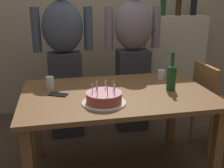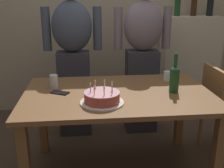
{
  "view_description": "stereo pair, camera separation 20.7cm",
  "coord_description": "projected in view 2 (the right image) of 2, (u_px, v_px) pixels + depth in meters",
  "views": [
    {
      "loc": [
        -0.46,
        -2.01,
        1.48
      ],
      "look_at": [
        -0.06,
        -0.09,
        0.84
      ],
      "focal_mm": 43.87,
      "sensor_mm": 36.0,
      "label": 1
    },
    {
      "loc": [
        -0.25,
        -2.05,
        1.48
      ],
      "look_at": [
        -0.06,
        -0.09,
        0.84
      ],
      "focal_mm": 43.87,
      "sensor_mm": 36.0,
      "label": 2
    }
  ],
  "objects": [
    {
      "name": "water_glass_far",
      "position": [
        54.0,
        81.0,
        2.29
      ],
      "size": [
        0.07,
        0.07,
        0.11
      ],
      "primitive_type": "cylinder",
      "color": "silver",
      "rests_on": "dining_table"
    },
    {
      "name": "dining_chair",
      "position": [
        221.0,
        104.0,
        2.53
      ],
      "size": [
        0.42,
        0.42,
        0.87
      ],
      "rotation": [
        0.0,
        0.0,
        1.57
      ],
      "color": "olive",
      "rests_on": "ground_plane"
    },
    {
      "name": "back_wall",
      "position": [
        104.0,
        10.0,
        3.48
      ],
      "size": [
        5.2,
        0.1,
        2.6
      ],
      "primitive_type": "cube",
      "color": "tan",
      "rests_on": "ground_plane"
    },
    {
      "name": "person_woman_cardigan",
      "position": [
        142.0,
        55.0,
        2.93
      ],
      "size": [
        0.61,
        0.27,
        1.66
      ],
      "rotation": [
        0.0,
        0.0,
        3.14
      ],
      "color": "#33333D",
      "rests_on": "ground_plane"
    },
    {
      "name": "birthday_cake",
      "position": [
        102.0,
        98.0,
        1.95
      ],
      "size": [
        0.32,
        0.32,
        0.16
      ],
      "color": "white",
      "rests_on": "dining_table"
    },
    {
      "name": "water_glass_near",
      "position": [
        167.0,
        76.0,
        2.48
      ],
      "size": [
        0.07,
        0.07,
        0.09
      ],
      "primitive_type": "cylinder",
      "color": "silver",
      "rests_on": "dining_table"
    },
    {
      "name": "shelf_cabinet",
      "position": [
        189.0,
        63.0,
        3.59
      ],
      "size": [
        0.73,
        0.3,
        1.54
      ],
      "color": "beige",
      "rests_on": "ground_plane"
    },
    {
      "name": "cell_phone",
      "position": [
        60.0,
        93.0,
        2.17
      ],
      "size": [
        0.16,
        0.13,
        0.01
      ],
      "primitive_type": "cube",
      "rotation": [
        0.0,
        0.0,
        -0.47
      ],
      "color": "black",
      "rests_on": "dining_table"
    },
    {
      "name": "person_man_bearded",
      "position": [
        73.0,
        56.0,
        2.86
      ],
      "size": [
        0.61,
        0.27,
        1.66
      ],
      "rotation": [
        0.0,
        0.0,
        3.14
      ],
      "color": "#33333D",
      "rests_on": "ground_plane"
    },
    {
      "name": "wine_bottle",
      "position": [
        174.0,
        78.0,
        2.16
      ],
      "size": [
        0.07,
        0.07,
        0.31
      ],
      "color": "#194723",
      "rests_on": "dining_table"
    },
    {
      "name": "dining_table",
      "position": [
        118.0,
        104.0,
        2.22
      ],
      "size": [
        1.5,
        0.96,
        0.74
      ],
      "color": "brown",
      "rests_on": "ground_plane"
    }
  ]
}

